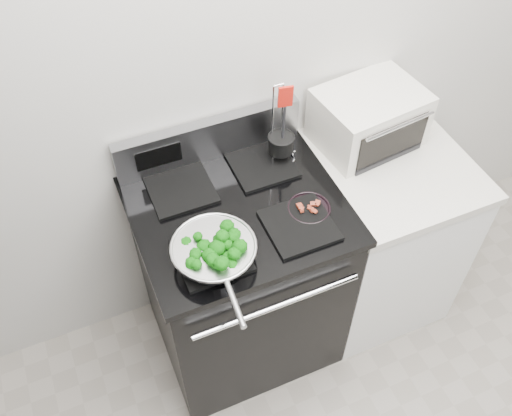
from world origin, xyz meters
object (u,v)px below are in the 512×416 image
utensil_holder (281,147)px  bacon_plate (309,207)px  gas_range (241,277)px  skillet (214,251)px  toaster_oven (369,118)px

utensil_holder → bacon_plate: bearing=-83.1°
gas_range → skillet: size_ratio=2.39×
utensil_holder → skillet: bearing=-129.1°
gas_range → skillet: gas_range is taller
skillet → toaster_oven: toaster_oven is taller
skillet → toaster_oven: size_ratio=1.05×
bacon_plate → utensil_holder: 0.29m
gas_range → skillet: (-0.16, -0.19, 0.51)m
toaster_oven → bacon_plate: bearing=-152.1°
bacon_plate → toaster_oven: (0.41, 0.28, 0.07)m
gas_range → utensil_holder: (0.25, 0.17, 0.53)m
gas_range → bacon_plate: size_ratio=6.94×
utensil_holder → toaster_oven: 0.40m
utensil_holder → toaster_oven: bearing=9.4°
gas_range → toaster_oven: 0.87m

